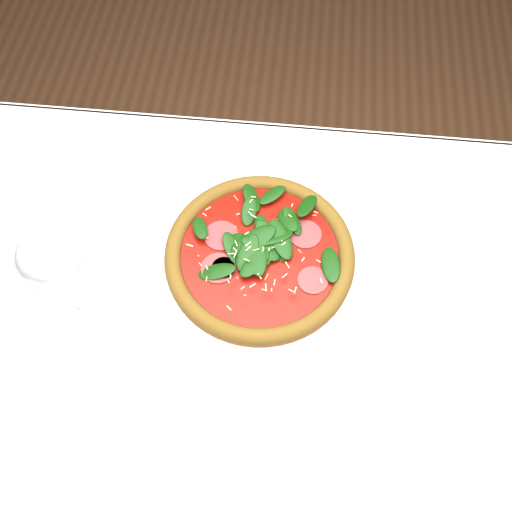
# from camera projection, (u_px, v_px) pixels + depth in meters

# --- Properties ---
(ground) EXTENTS (6.00, 6.00, 0.00)m
(ground) POSITION_uv_depth(u_px,v_px,m) (269.00, 421.00, 1.57)
(ground) COLOR brown
(ground) RESTS_ON ground
(dining_table) EXTENTS (1.21, 0.81, 0.75)m
(dining_table) POSITION_uv_depth(u_px,v_px,m) (277.00, 339.00, 1.00)
(dining_table) COLOR silver
(dining_table) RESTS_ON ground
(plate) EXTENTS (0.37, 0.37, 0.02)m
(plate) POSITION_uv_depth(u_px,v_px,m) (260.00, 260.00, 0.96)
(plate) COLOR white
(plate) RESTS_ON dining_table
(pizza) EXTENTS (0.40, 0.40, 0.04)m
(pizza) POSITION_uv_depth(u_px,v_px,m) (260.00, 254.00, 0.94)
(pizza) COLOR #A05826
(pizza) RESTS_ON plate
(wine_glass) EXTENTS (0.09, 0.09, 0.22)m
(wine_glass) POSITION_uv_depth(u_px,v_px,m) (52.00, 264.00, 0.79)
(wine_glass) COLOR silver
(wine_glass) RESTS_ON dining_table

